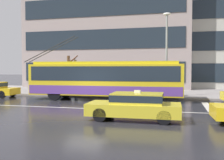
# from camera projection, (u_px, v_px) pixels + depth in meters

# --- Properties ---
(ground_plane) EXTENTS (160.00, 160.00, 0.00)m
(ground_plane) POSITION_uv_depth(u_px,v_px,m) (84.00, 105.00, 16.97)
(ground_plane) COLOR #27262C
(sidewalk_slab) EXTENTS (80.00, 10.00, 0.14)m
(sidewalk_slab) POSITION_uv_depth(u_px,v_px,m) (118.00, 92.00, 26.49)
(sidewalk_slab) COLOR gray
(sidewalk_slab) RESTS_ON ground_plane
(crosswalk_stripe_edge_near) EXTENTS (0.44, 4.40, 0.01)m
(crosswalk_stripe_edge_near) POSITION_uv_depth(u_px,v_px,m) (208.00, 106.00, 16.47)
(crosswalk_stripe_edge_near) COLOR beige
(crosswalk_stripe_edge_near) RESTS_ON ground_plane
(crosswalk_stripe_inner_a) EXTENTS (0.44, 4.40, 0.01)m
(crosswalk_stripe_inner_a) POSITION_uv_depth(u_px,v_px,m) (223.00, 107.00, 16.25)
(crosswalk_stripe_inner_a) COLOR beige
(crosswalk_stripe_inner_a) RESTS_ON ground_plane
(lane_centre_line) EXTENTS (72.00, 0.14, 0.01)m
(lane_centre_line) POSITION_uv_depth(u_px,v_px,m) (78.00, 108.00, 15.81)
(lane_centre_line) COLOR silver
(lane_centre_line) RESTS_ON ground_plane
(trolleybus) EXTENTS (12.37, 2.88, 4.92)m
(trolleybus) POSITION_uv_depth(u_px,v_px,m) (106.00, 79.00, 19.90)
(trolleybus) COLOR yellow
(trolleybus) RESTS_ON ground_plane
(taxi_oncoming_near) EXTENTS (4.32, 1.80, 1.39)m
(taxi_oncoming_near) POSITION_uv_depth(u_px,v_px,m) (135.00, 105.00, 12.13)
(taxi_oncoming_near) COLOR yellow
(taxi_oncoming_near) RESTS_ON ground_plane
(bus_shelter) EXTENTS (4.03, 1.75, 2.45)m
(bus_shelter) POSITION_uv_depth(u_px,v_px,m) (87.00, 73.00, 24.01)
(bus_shelter) COLOR gray
(bus_shelter) RESTS_ON sidewalk_slab
(pedestrian_at_shelter) EXTENTS (1.10, 1.10, 2.01)m
(pedestrian_at_shelter) POSITION_uv_depth(u_px,v_px,m) (150.00, 76.00, 23.60)
(pedestrian_at_shelter) COLOR #5B5846
(pedestrian_at_shelter) RESTS_ON sidewalk_slab
(pedestrian_approaching_curb) EXTENTS (1.43, 1.43, 1.96)m
(pedestrian_approaching_curb) POSITION_uv_depth(u_px,v_px,m) (166.00, 77.00, 21.29)
(pedestrian_approaching_curb) COLOR black
(pedestrian_approaching_curb) RESTS_ON sidewalk_slab
(pedestrian_walking_past) EXTENTS (1.11, 1.11, 1.94)m
(pedestrian_walking_past) POSITION_uv_depth(u_px,v_px,m) (77.00, 77.00, 23.35)
(pedestrian_walking_past) COLOR black
(pedestrian_walking_past) RESTS_ON sidewalk_slab
(pedestrian_waiting_by_pole) EXTENTS (0.44, 0.44, 1.61)m
(pedestrian_waiting_by_pole) POSITION_uv_depth(u_px,v_px,m) (122.00, 83.00, 23.63)
(pedestrian_waiting_by_pole) COLOR navy
(pedestrian_waiting_by_pole) RESTS_ON sidewalk_slab
(street_lamp) EXTENTS (0.60, 0.32, 6.80)m
(street_lamp) POSITION_uv_depth(u_px,v_px,m) (167.00, 47.00, 21.28)
(street_lamp) COLOR gray
(street_lamp) RESTS_ON sidewalk_slab
(street_tree_bare) EXTENTS (0.96, 2.15, 3.59)m
(street_tree_bare) POSITION_uv_depth(u_px,v_px,m) (69.00, 71.00, 25.11)
(street_tree_bare) COLOR brown
(street_tree_bare) RESTS_ON sidewalk_slab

